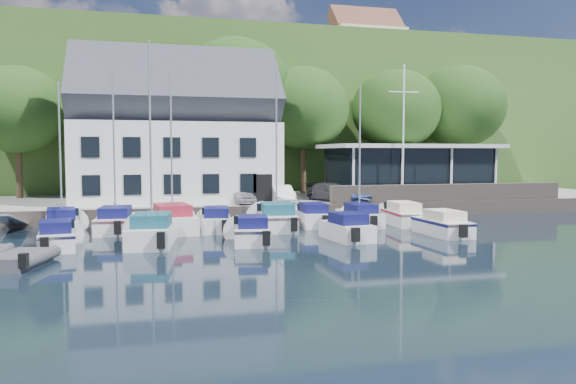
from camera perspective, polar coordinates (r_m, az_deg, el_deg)
name	(u,v)px	position (r m, az deg, el deg)	size (l,w,h in m)	color
ground	(348,247)	(26.70, 6.15, -5.60)	(180.00, 180.00, 0.00)	black
quay	(268,204)	(43.32, -2.00, -1.22)	(60.00, 13.00, 1.00)	gray
quay_face	(290,213)	(37.03, 0.17, -2.11)	(60.00, 0.30, 1.00)	#62564E
hillside	(206,130)	(87.20, -8.35, 6.30)	(160.00, 75.00, 16.00)	#314D1D
field_patch	(248,84)	(96.91, -4.12, 10.93)	(50.00, 30.00, 0.30)	#535D2E
farmhouse	(366,44)	(84.24, 7.90, 14.68)	(10.40, 7.00, 8.20)	beige
harbor_building	(176,140)	(41.21, -11.30, 5.19)	(14.40, 8.20, 8.70)	silver
club_pavilion	(408,170)	(45.43, 12.10, 2.16)	(13.20, 7.20, 4.10)	black
seawall	(450,192)	(41.94, 16.10, -0.04)	(18.00, 0.50, 1.20)	#62564E
gangway	(10,233)	(34.69, -26.37, -3.77)	(1.20, 6.00, 1.40)	silver
car_silver	(241,195)	(38.23, -4.84, -0.35)	(1.30, 3.24, 1.10)	#B5B6BB
car_white	(282,194)	(38.35, -0.63, -0.23)	(1.29, 3.70, 1.22)	white
car_dgrey	(331,192)	(40.32, 4.35, 0.02)	(1.82, 4.46, 1.30)	#303036
car_blue	(350,192)	(40.23, 6.27, -0.04)	(1.43, 3.63, 1.24)	#2D418B
flagpole	(403,133)	(40.77, 11.64, 5.87)	(2.32, 0.20, 9.65)	silver
tree_0	(18,132)	(47.23, -25.76, 5.49)	(7.31, 7.31, 9.99)	#19350F
tree_1	(117,133)	(47.25, -16.98, 5.73)	(7.33, 7.33, 10.01)	#19350F
tree_2	(236,116)	(47.94, -5.31, 7.70)	(9.58, 9.58, 13.10)	#19350F
tree_3	(303,130)	(48.41, 1.57, 6.32)	(7.90, 7.90, 10.80)	#19350F
tree_4	(396,130)	(51.47, 10.92, 6.16)	(7.97, 7.97, 10.89)	#19350F
tree_5	(459,128)	(54.91, 16.97, 6.26)	(8.45, 8.45, 11.55)	#19350F
boat_r1_0	(60,153)	(32.67, -22.15, 3.65)	(1.81, 6.12, 8.82)	silver
boat_r1_1	(114,153)	(32.66, -17.25, 3.83)	(2.02, 6.05, 8.88)	silver
boat_r1_2	(171,146)	(32.18, -11.77, 4.55)	(2.28, 7.04, 9.59)	silver
boat_r1_3	(216,219)	(32.28, -7.34, -2.71)	(1.74, 5.40, 1.37)	silver
boat_r1_4	(276,149)	(32.55, -1.19, 4.39)	(2.26, 6.86, 9.32)	silver
boat_r1_5	(312,214)	(34.14, 2.49, -2.28)	(1.84, 5.39, 1.41)	silver
boat_r1_6	(360,157)	(34.36, 7.30, 3.57)	(1.76, 6.07, 8.40)	silver
boat_r1_7	(402,213)	(35.55, 11.51, -2.10)	(1.81, 6.36, 1.42)	silver
boat_r2_0	(57,234)	(28.11, -22.42, -4.00)	(1.71, 5.07, 1.35)	silver
boat_r2_1	(150,147)	(27.63, -13.80, 4.48)	(2.17, 6.32, 9.45)	silver
boat_r2_2	(252,229)	(27.72, -3.69, -3.80)	(1.83, 5.05, 1.36)	silver
boat_r2_3	(347,226)	(28.81, 5.99, -3.47)	(1.85, 4.73, 1.41)	silver
boat_r2_4	(442,222)	(31.46, 15.38, -2.99)	(1.81, 5.68, 1.37)	silver
dinghy_1	(20,257)	(24.42, -25.56, -5.98)	(1.92, 3.21, 0.75)	#3A3B40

